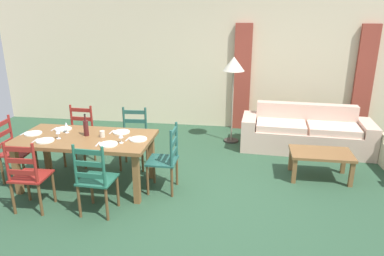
# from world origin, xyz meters

# --- Properties ---
(ground_plane) EXTENTS (9.60, 9.60, 0.02)m
(ground_plane) POSITION_xyz_m (0.00, 0.00, -0.01)
(ground_plane) COLOR #2B4C34
(wall_far) EXTENTS (9.60, 0.16, 2.70)m
(wall_far) POSITION_xyz_m (0.00, 3.30, 1.35)
(wall_far) COLOR beige
(wall_far) RESTS_ON ground_plane
(curtain_panel_left) EXTENTS (0.35, 0.08, 2.20)m
(curtain_panel_left) POSITION_xyz_m (0.63, 3.16, 1.10)
(curtain_panel_left) COLOR #9C3E2F
(curtain_panel_left) RESTS_ON ground_plane
(curtain_panel_right) EXTENTS (0.35, 0.08, 2.20)m
(curtain_panel_right) POSITION_xyz_m (3.03, 3.16, 1.10)
(curtain_panel_right) COLOR #9C3E2F
(curtain_panel_right) RESTS_ON ground_plane
(dining_table) EXTENTS (1.90, 0.96, 0.75)m
(dining_table) POSITION_xyz_m (-1.49, 0.13, 0.66)
(dining_table) COLOR brown
(dining_table) RESTS_ON ground_plane
(dining_chair_near_left) EXTENTS (0.43, 0.41, 0.96)m
(dining_chair_near_left) POSITION_xyz_m (-1.90, -0.62, 0.48)
(dining_chair_near_left) COLOR maroon
(dining_chair_near_left) RESTS_ON ground_plane
(dining_chair_near_right) EXTENTS (0.44, 0.42, 0.96)m
(dining_chair_near_right) POSITION_xyz_m (-1.05, -0.58, 0.48)
(dining_chair_near_right) COLOR #215C47
(dining_chair_near_right) RESTS_ON ground_plane
(dining_chair_far_left) EXTENTS (0.44, 0.42, 0.96)m
(dining_chair_far_left) POSITION_xyz_m (-1.96, 0.90, 0.48)
(dining_chair_far_left) COLOR maroon
(dining_chair_far_left) RESTS_ON ground_plane
(dining_chair_far_right) EXTENTS (0.45, 0.43, 0.96)m
(dining_chair_far_right) POSITION_xyz_m (-1.03, 0.91, 0.48)
(dining_chair_far_right) COLOR #255448
(dining_chair_far_right) RESTS_ON ground_plane
(dining_chair_head_west) EXTENTS (0.43, 0.44, 0.96)m
(dining_chair_head_west) POSITION_xyz_m (-2.63, 0.15, 0.48)
(dining_chair_head_west) COLOR maroon
(dining_chair_head_west) RESTS_ON ground_plane
(dining_chair_head_east) EXTENTS (0.40, 0.42, 0.96)m
(dining_chair_head_east) POSITION_xyz_m (-0.33, 0.16, 0.48)
(dining_chair_head_east) COLOR #22564C
(dining_chair_head_east) RESTS_ON ground_plane
(dinner_plate_near_left) EXTENTS (0.24, 0.24, 0.02)m
(dinner_plate_near_left) POSITION_xyz_m (-1.94, -0.12, 0.76)
(dinner_plate_near_left) COLOR white
(dinner_plate_near_left) RESTS_ON dining_table
(fork_near_left) EXTENTS (0.03, 0.17, 0.01)m
(fork_near_left) POSITION_xyz_m (-2.09, -0.12, 0.75)
(fork_near_left) COLOR silver
(fork_near_left) RESTS_ON dining_table
(dinner_plate_near_right) EXTENTS (0.24, 0.24, 0.02)m
(dinner_plate_near_right) POSITION_xyz_m (-1.04, -0.12, 0.76)
(dinner_plate_near_right) COLOR white
(dinner_plate_near_right) RESTS_ON dining_table
(fork_near_right) EXTENTS (0.03, 0.17, 0.01)m
(fork_near_right) POSITION_xyz_m (-1.19, -0.12, 0.75)
(fork_near_right) COLOR silver
(fork_near_right) RESTS_ON dining_table
(dinner_plate_far_left) EXTENTS (0.24, 0.24, 0.02)m
(dinner_plate_far_left) POSITION_xyz_m (-1.94, 0.38, 0.76)
(dinner_plate_far_left) COLOR white
(dinner_plate_far_left) RESTS_ON dining_table
(fork_far_left) EXTENTS (0.02, 0.17, 0.01)m
(fork_far_left) POSITION_xyz_m (-2.09, 0.38, 0.75)
(fork_far_left) COLOR silver
(fork_far_left) RESTS_ON dining_table
(dinner_plate_far_right) EXTENTS (0.24, 0.24, 0.02)m
(dinner_plate_far_right) POSITION_xyz_m (-1.04, 0.38, 0.76)
(dinner_plate_far_right) COLOR white
(dinner_plate_far_right) RESTS_ON dining_table
(fork_far_right) EXTENTS (0.02, 0.17, 0.01)m
(fork_far_right) POSITION_xyz_m (-1.19, 0.38, 0.75)
(fork_far_right) COLOR silver
(fork_far_right) RESTS_ON dining_table
(dinner_plate_head_west) EXTENTS (0.24, 0.24, 0.02)m
(dinner_plate_head_west) POSITION_xyz_m (-2.27, 0.13, 0.76)
(dinner_plate_head_west) COLOR white
(dinner_plate_head_west) RESTS_ON dining_table
(fork_head_west) EXTENTS (0.02, 0.17, 0.01)m
(fork_head_west) POSITION_xyz_m (-2.42, 0.13, 0.75)
(fork_head_west) COLOR silver
(fork_head_west) RESTS_ON dining_table
(dinner_plate_head_east) EXTENTS (0.24, 0.24, 0.02)m
(dinner_plate_head_east) POSITION_xyz_m (-0.71, 0.13, 0.76)
(dinner_plate_head_east) COLOR white
(dinner_plate_head_east) RESTS_ON dining_table
(fork_head_east) EXTENTS (0.03, 0.17, 0.01)m
(fork_head_east) POSITION_xyz_m (-0.86, 0.13, 0.75)
(fork_head_east) COLOR silver
(fork_head_east) RESTS_ON dining_table
(wine_bottle) EXTENTS (0.07, 0.07, 0.32)m
(wine_bottle) POSITION_xyz_m (-1.48, 0.19, 0.87)
(wine_bottle) COLOR #471919
(wine_bottle) RESTS_ON dining_table
(wine_glass_near_left) EXTENTS (0.06, 0.06, 0.16)m
(wine_glass_near_left) POSITION_xyz_m (-1.81, 0.01, 0.86)
(wine_glass_near_left) COLOR white
(wine_glass_near_left) RESTS_ON dining_table
(wine_glass_near_right) EXTENTS (0.06, 0.06, 0.16)m
(wine_glass_near_right) POSITION_xyz_m (-0.90, -0.02, 0.86)
(wine_glass_near_right) COLOR white
(wine_glass_near_right) RESTS_ON dining_table
(wine_glass_far_left) EXTENTS (0.06, 0.06, 0.16)m
(wine_glass_far_left) POSITION_xyz_m (-1.82, 0.26, 0.86)
(wine_glass_far_left) COLOR white
(wine_glass_far_left) RESTS_ON dining_table
(coffee_cup_primary) EXTENTS (0.07, 0.07, 0.09)m
(coffee_cup_primary) POSITION_xyz_m (-1.24, 0.17, 0.80)
(coffee_cup_primary) COLOR beige
(coffee_cup_primary) RESTS_ON dining_table
(couch) EXTENTS (2.32, 0.92, 0.80)m
(couch) POSITION_xyz_m (1.83, 2.11, 0.29)
(couch) COLOR beige
(couch) RESTS_ON ground_plane
(coffee_table) EXTENTS (0.90, 0.56, 0.42)m
(coffee_table) POSITION_xyz_m (1.88, 0.89, 0.36)
(coffee_table) COLOR brown
(coffee_table) RESTS_ON ground_plane
(standing_lamp) EXTENTS (0.40, 0.40, 1.64)m
(standing_lamp) POSITION_xyz_m (0.48, 2.29, 1.41)
(standing_lamp) COLOR #332D28
(standing_lamp) RESTS_ON ground_plane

